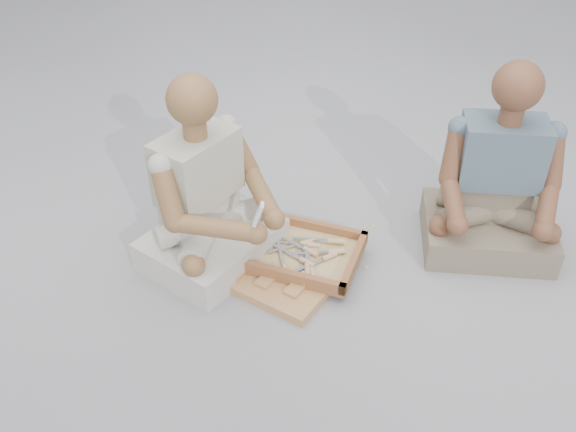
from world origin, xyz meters
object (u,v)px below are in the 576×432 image
at_px(tool_tray, 303,253).
at_px(companion, 495,190).
at_px(craftsman, 208,203).
at_px(carved_panel, 267,267).

xyz_separation_m(tool_tray, companion, (0.68, 0.45, 0.22)).
height_order(craftsman, companion, companion).
height_order(tool_tray, companion, companion).
distance_m(craftsman, companion, 1.19).
height_order(carved_panel, craftsman, craftsman).
distance_m(carved_panel, craftsman, 0.37).
bearing_deg(craftsman, tool_tray, 119.38).
bearing_deg(tool_tray, carved_panel, -140.73).
xyz_separation_m(carved_panel, craftsman, (-0.25, -0.00, 0.26)).
relative_size(tool_tray, craftsman, 0.58).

